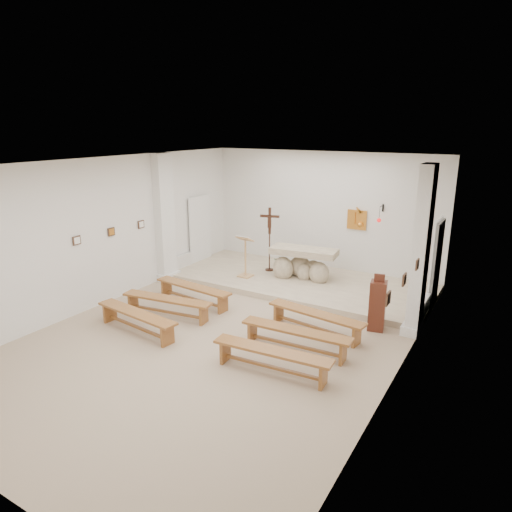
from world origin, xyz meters
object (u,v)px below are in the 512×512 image
Objects in this scene: bench_right_front at (316,317)px; bench_left_second at (167,303)px; donation_pedestal at (377,305)px; bench_right_second at (296,335)px; bench_right_third at (272,355)px; bench_left_front at (193,290)px; altar at (303,265)px; lectern at (245,256)px; bench_left_third at (137,317)px; crucifix_stand at (270,235)px.

bench_left_second is (-3.22, -0.95, 0.00)m from bench_right_front.
bench_right_second is (-1.05, -1.76, -0.20)m from donation_pedestal.
bench_right_third is (3.22, -0.95, 0.00)m from bench_left_second.
bench_left_front is 0.95m from bench_left_second.
bench_right_second is (1.57, -3.66, -0.16)m from altar.
bench_right_front is (-1.05, -0.81, -0.20)m from donation_pedestal.
lectern reaches higher than donation_pedestal.
bench_right_second is at bearing 23.38° from bench_left_third.
lectern is 0.65× the size of crucifix_stand.
lectern reaches higher than bench_right_front.
bench_right_front is 1.00× the size of bench_left_third.
crucifix_stand reaches higher than bench_left_second.
bench_left_third is at bearing -92.23° from lectern.
altar is 4.87m from bench_right_third.
bench_left_second is at bearing 159.72° from bench_right_third.
bench_left_third is at bearing -116.63° from altar.
lectern is 4.93m from bench_right_third.
bench_left_third is at bearing -97.72° from bench_left_second.
bench_left_front is at bearing -95.48° from lectern.
bench_right_front is at bearing -153.01° from donation_pedestal.
donation_pedestal is 4.35m from bench_left_front.
altar is at bearing -23.24° from crucifix_stand.
bench_left_front is 1.00× the size of bench_right_third.
bench_right_third is (3.22, -1.89, 0.00)m from bench_left_front.
bench_left_second is 1.01× the size of bench_right_second.
bench_right_front is 1.00× the size of bench_right_third.
bench_left_front is at bearing -116.56° from crucifix_stand.
bench_right_front is at bearing -32.74° from lectern.
lectern is at bearing -125.14° from crucifix_stand.
bench_right_front is (1.57, -2.72, -0.16)m from altar.
bench_right_third is (-1.05, -2.70, -0.20)m from donation_pedestal.
lectern is at bearing 153.68° from bench_right_front.
bench_left_front is at bearing 82.28° from bench_left_second.
bench_left_third is 3.22m from bench_right_third.
bench_right_front is 1.00× the size of bench_left_second.
bench_right_second is (3.22, 0.00, 0.00)m from bench_left_second.
lectern reaches higher than bench_right_second.
bench_right_third is at bearing -76.53° from crucifix_stand.
bench_right_third is at bearing -82.35° from bench_right_front.
bench_right_front is at bearing -66.89° from altar.
crucifix_stand reaches higher than altar.
lectern is 0.54× the size of bench_left_front.
bench_right_front and bench_right_second have the same top height.
donation_pedestal reaches higher than bench_left_front.
altar is at bearing 64.35° from bench_left_front.
lectern is at bearing 123.49° from bench_right_third.
bench_left_front is 3.73m from bench_right_third.
altar is 3.99m from bench_right_second.
bench_left_third is (-0.53, -4.75, -0.86)m from crucifix_stand.
donation_pedestal is 1.34m from bench_right_front.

